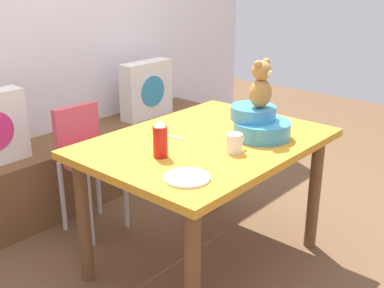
# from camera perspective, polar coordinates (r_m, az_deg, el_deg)

# --- Properties ---
(ground_plane) EXTENTS (8.00, 8.00, 0.00)m
(ground_plane) POSITION_cam_1_polar(r_m,az_deg,el_deg) (2.82, 1.58, -13.73)
(ground_plane) COLOR brown
(back_wall) EXTENTS (4.40, 0.10, 2.60)m
(back_wall) POSITION_cam_1_polar(r_m,az_deg,el_deg) (3.48, -18.04, 14.76)
(back_wall) COLOR silver
(back_wall) RESTS_ON ground_plane
(window_bench) EXTENTS (2.60, 0.44, 0.46)m
(window_bench) POSITION_cam_1_polar(r_m,az_deg,el_deg) (3.51, -13.84, -2.90)
(window_bench) COLOR brown
(window_bench) RESTS_ON ground_plane
(pillow_floral_right) EXTENTS (0.44, 0.15, 0.44)m
(pillow_floral_right) POSITION_cam_1_polar(r_m,az_deg,el_deg) (3.78, -5.44, 6.46)
(pillow_floral_right) COLOR white
(pillow_floral_right) RESTS_ON window_bench
(dining_table) EXTENTS (1.26, 0.92, 0.74)m
(dining_table) POSITION_cam_1_polar(r_m,az_deg,el_deg) (2.52, 1.71, -1.67)
(dining_table) COLOR orange
(dining_table) RESTS_ON ground_plane
(highchair) EXTENTS (0.34, 0.46, 0.79)m
(highchair) POSITION_cam_1_polar(r_m,az_deg,el_deg) (2.98, -12.10, -0.96)
(highchair) COLOR #D84C59
(highchair) RESTS_ON ground_plane
(infant_seat_teal) EXTENTS (0.30, 0.33, 0.16)m
(infant_seat_teal) POSITION_cam_1_polar(r_m,az_deg,el_deg) (2.53, 7.98, 2.41)
(infant_seat_teal) COLOR #3C90C5
(infant_seat_teal) RESTS_ON dining_table
(teddy_bear) EXTENTS (0.13, 0.12, 0.25)m
(teddy_bear) POSITION_cam_1_polar(r_m,az_deg,el_deg) (2.47, 8.22, 6.96)
(teddy_bear) COLOR #AA793C
(teddy_bear) RESTS_ON infant_seat_teal
(ketchup_bottle) EXTENTS (0.07, 0.07, 0.18)m
(ketchup_bottle) POSITION_cam_1_polar(r_m,az_deg,el_deg) (2.23, -3.81, 0.56)
(ketchup_bottle) COLOR red
(ketchup_bottle) RESTS_ON dining_table
(coffee_mug) EXTENTS (0.12, 0.08, 0.09)m
(coffee_mug) POSITION_cam_1_polar(r_m,az_deg,el_deg) (2.30, 5.09, 0.12)
(coffee_mug) COLOR silver
(coffee_mug) RESTS_ON dining_table
(dinner_plate_near) EXTENTS (0.20, 0.20, 0.01)m
(dinner_plate_near) POSITION_cam_1_polar(r_m,az_deg,el_deg) (2.02, -0.61, -4.04)
(dinner_plate_near) COLOR white
(dinner_plate_near) RESTS_ON dining_table
(table_fork) EXTENTS (0.03, 0.17, 0.01)m
(table_fork) POSITION_cam_1_polar(r_m,az_deg,el_deg) (2.52, -2.50, 0.93)
(table_fork) COLOR silver
(table_fork) RESTS_ON dining_table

